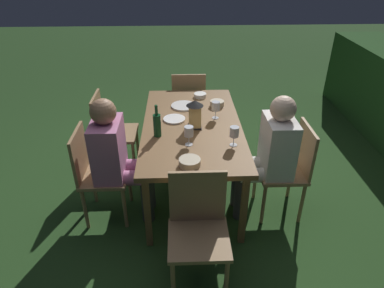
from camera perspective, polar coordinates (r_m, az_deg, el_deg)
name	(u,v)px	position (r m, az deg, el deg)	size (l,w,h in m)	color
ground_plane	(192,186)	(3.59, 0.00, -7.03)	(16.00, 16.00, 0.00)	#26471E
dining_table	(192,129)	(3.23, 0.00, 2.50)	(1.69, 0.91, 0.73)	brown
chair_head_far	(198,227)	(2.45, 1.04, -13.57)	(0.40, 0.42, 0.87)	#9E7A51
chair_side_right_b	(289,166)	(3.15, 15.88, -3.58)	(0.42, 0.40, 0.87)	#9E7A51
person_in_cream	(269,152)	(3.01, 12.74, -1.33)	(0.38, 0.47, 1.15)	white
chair_side_left_b	(96,171)	(3.09, -15.64, -4.28)	(0.42, 0.40, 0.87)	#9E7A51
person_in_pink	(117,155)	(2.96, -12.36, -1.85)	(0.38, 0.47, 1.15)	#C675A3
chair_head_near	(189,101)	(4.29, -0.58, 7.12)	(0.40, 0.42, 0.87)	#9E7A51
chair_side_left_a	(111,129)	(3.72, -13.37, 2.38)	(0.42, 0.40, 0.87)	#9E7A51
lantern_centerpiece	(195,113)	(3.08, 0.47, 5.25)	(0.15, 0.15, 0.27)	black
green_bottle_on_table	(157,125)	(2.97, -5.82, 3.23)	(0.07, 0.07, 0.29)	#144723
wine_glass_a	(216,107)	(3.27, 3.96, 6.17)	(0.08, 0.08, 0.17)	silver
wine_glass_b	(189,132)	(2.81, -0.53, 1.96)	(0.08, 0.08, 0.17)	silver
wine_glass_c	(234,133)	(2.83, 7.03, 1.88)	(0.08, 0.08, 0.17)	silver
plate_a	(174,119)	(3.28, -2.96, 4.16)	(0.21, 0.21, 0.01)	white
plate_b	(184,106)	(3.55, -1.42, 6.37)	(0.26, 0.26, 0.01)	silver
bowl_olives	(217,103)	(3.56, 4.18, 6.76)	(0.14, 0.14, 0.06)	#BCAD8E
bowl_bread	(190,162)	(2.59, -0.39, -3.00)	(0.17, 0.17, 0.05)	#BCAD8E
bowl_salad	(200,95)	(3.78, 1.35, 8.13)	(0.13, 0.13, 0.04)	silver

